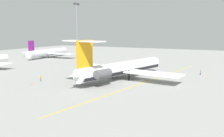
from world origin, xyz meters
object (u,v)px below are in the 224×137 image
(airliner_mid_right, at_px, (49,52))
(ground_crew_near_nose, at_px, (201,72))
(main_jetliner, at_px, (121,68))
(ground_crew_portside, at_px, (41,77))
(safety_cone_tail, at_px, (115,65))
(light_mast, at_px, (77,31))
(safety_cone_wingtip, at_px, (207,76))
(safety_cone_nose, at_px, (32,84))
(ground_crew_near_tail, at_px, (114,64))

(airliner_mid_right, relative_size, ground_crew_near_nose, 19.98)
(main_jetliner, height_order, ground_crew_near_nose, main_jetliner)
(ground_crew_portside, relative_size, safety_cone_tail, 3.21)
(main_jetliner, relative_size, ground_crew_near_nose, 25.56)
(airliner_mid_right, height_order, light_mast, light_mast)
(safety_cone_tail, bearing_deg, safety_cone_wingtip, -104.55)
(safety_cone_wingtip, bearing_deg, safety_cone_nose, 131.10)
(ground_crew_near_nose, bearing_deg, light_mast, -64.33)
(ground_crew_portside, xyz_separation_m, safety_cone_wingtip, (32.30, -44.97, -0.84))
(airliner_mid_right, bearing_deg, ground_crew_portside, -144.93)
(ground_crew_portside, xyz_separation_m, light_mast, (38.66, 13.30, 14.07))
(main_jetliner, relative_size, light_mast, 1.58)
(ground_crew_near_nose, height_order, ground_crew_near_tail, ground_crew_near_tail)
(ground_crew_near_tail, height_order, safety_cone_tail, ground_crew_near_tail)
(airliner_mid_right, xyz_separation_m, safety_cone_tail, (-12.37, -49.62, -2.77))
(safety_cone_nose, distance_m, light_mast, 48.91)
(main_jetliner, bearing_deg, safety_cone_wingtip, -40.50)
(ground_crew_near_tail, relative_size, ground_crew_portside, 1.03)
(safety_cone_tail, bearing_deg, main_jetliner, -150.56)
(main_jetliner, relative_size, ground_crew_portside, 25.07)
(safety_cone_nose, bearing_deg, airliner_mid_right, 37.67)
(safety_cone_tail, bearing_deg, ground_crew_portside, 173.94)
(ground_crew_near_nose, xyz_separation_m, ground_crew_near_tail, (4.53, 36.48, 0.05))
(ground_crew_portside, bearing_deg, safety_cone_nose, -125.45)
(ground_crew_near_nose, xyz_separation_m, light_mast, (4.36, 55.72, 14.10))
(ground_crew_portside, relative_size, safety_cone_wingtip, 3.21)
(main_jetliner, height_order, safety_cone_tail, main_jetliner)
(light_mast, bearing_deg, ground_crew_near_nose, -94.48)
(safety_cone_tail, bearing_deg, safety_cone_nose, 176.64)
(ground_crew_near_nose, height_order, ground_crew_portside, ground_crew_portside)
(airliner_mid_right, relative_size, ground_crew_portside, 19.59)
(airliner_mid_right, xyz_separation_m, ground_crew_near_nose, (-20.88, -87.49, -1.95))
(airliner_mid_right, height_order, safety_cone_nose, airliner_mid_right)
(safety_cone_nose, distance_m, safety_cone_tail, 48.32)
(airliner_mid_right, xyz_separation_m, light_mast, (-16.51, -31.78, 12.15))
(ground_crew_near_tail, bearing_deg, ground_crew_portside, 97.57)
(safety_cone_tail, bearing_deg, light_mast, 103.06)
(ground_crew_near_nose, height_order, safety_cone_wingtip, ground_crew_near_nose)
(airliner_mid_right, bearing_deg, ground_crew_near_tail, -111.95)
(main_jetliner, bearing_deg, ground_crew_portside, 136.44)
(ground_crew_near_nose, relative_size, safety_cone_tail, 3.15)
(airliner_mid_right, height_order, safety_cone_tail, airliner_mid_right)
(main_jetliner, bearing_deg, safety_cone_nose, 148.01)
(main_jetliner, relative_size, ground_crew_near_tail, 24.42)
(main_jetliner, height_order, ground_crew_near_tail, main_jetliner)
(airliner_mid_right, bearing_deg, light_mast, -121.64)
(main_jetliner, bearing_deg, safety_cone_tail, 41.87)
(ground_crew_portside, height_order, safety_cone_tail, ground_crew_portside)
(ground_crew_near_nose, relative_size, ground_crew_near_tail, 0.96)
(light_mast, bearing_deg, safety_cone_tail, -76.94)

